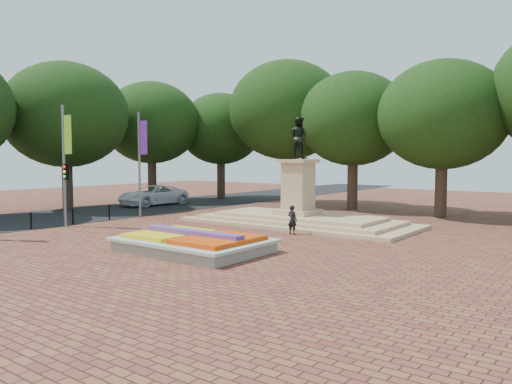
{
  "coord_description": "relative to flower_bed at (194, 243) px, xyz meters",
  "views": [
    {
      "loc": [
        15.86,
        -17.26,
        4.02
      ],
      "look_at": [
        0.18,
        3.56,
        2.2
      ],
      "focal_mm": 35.0,
      "sensor_mm": 36.0,
      "label": 1
    }
  ],
  "objects": [
    {
      "name": "ground",
      "position": [
        -1.03,
        2.0,
        -0.38
      ],
      "size": [
        90.0,
        90.0,
        0.0
      ],
      "primitive_type": "plane",
      "color": "brown",
      "rests_on": "ground"
    },
    {
      "name": "asphalt_street",
      "position": [
        -16.03,
        7.0,
        -0.37
      ],
      "size": [
        9.0,
        90.0,
        0.02
      ],
      "primitive_type": "cube",
      "color": "black",
      "rests_on": "ground"
    },
    {
      "name": "flower_bed",
      "position": [
        0.0,
        0.0,
        0.0
      ],
      "size": [
        6.3,
        4.3,
        0.91
      ],
      "color": "gray",
      "rests_on": "ground"
    },
    {
      "name": "monument",
      "position": [
        -1.03,
        10.0,
        0.5
      ],
      "size": [
        14.0,
        6.0,
        6.4
      ],
      "color": "tan",
      "rests_on": "ground"
    },
    {
      "name": "tree_row_back",
      "position": [
        1.31,
        20.0,
        6.29
      ],
      "size": [
        44.8,
        8.8,
        10.43
      ],
      "color": "#392B1F",
      "rests_on": "ground"
    },
    {
      "name": "tree_row_street",
      "position": [
        -20.53,
        6.67,
        6.01
      ],
      "size": [
        8.4,
        25.4,
        9.98
      ],
      "color": "#392B1F",
      "rests_on": "ground"
    },
    {
      "name": "banner_poles",
      "position": [
        -11.1,
        0.69,
        3.5
      ],
      "size": [
        0.88,
        11.17,
        7.0
      ],
      "color": "slate",
      "rests_on": "ground"
    },
    {
      "name": "bollard_row",
      "position": [
        -11.73,
        0.5,
        0.15
      ],
      "size": [
        0.12,
        13.12,
        0.98
      ],
      "color": "black",
      "rests_on": "ground"
    },
    {
      "name": "van",
      "position": [
        -17.03,
        12.72,
        0.46
      ],
      "size": [
        3.12,
        6.17,
        1.67
      ],
      "primitive_type": "imported",
      "rotation": [
        0.0,
        0.0,
        -0.06
      ],
      "color": "white",
      "rests_on": "ground"
    },
    {
      "name": "pedestrian",
      "position": [
        0.82,
        6.5,
        0.39
      ],
      "size": [
        0.58,
        0.4,
        1.53
      ],
      "primitive_type": "imported",
      "rotation": [
        0.0,
        0.0,
        3.08
      ],
      "color": "black",
      "rests_on": "ground"
    }
  ]
}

